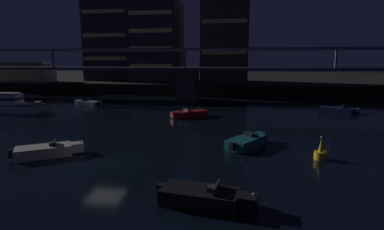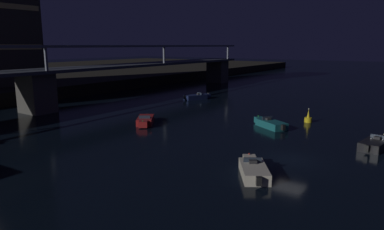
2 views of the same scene
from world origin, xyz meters
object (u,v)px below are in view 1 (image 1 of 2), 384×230
object	(u,v)px
tower_west_tall	(158,41)
speedboat_far_left	(190,114)
speedboat_near_center	(247,142)
speedboat_mid_center	(338,110)
cabin_cruiser_near_left	(11,105)
speedboat_mid_right	(204,197)
tower_west_low	(112,25)
waterfront_pavilion	(26,72)
speedboat_far_center	(88,103)
tower_central	(226,8)
speedboat_near_right	(47,151)
river_bridge	(188,75)
channel_buoy	(320,153)

from	to	relation	value
tower_west_tall	speedboat_far_left	world-z (taller)	tower_west_tall
speedboat_near_center	speedboat_mid_center	size ratio (longest dim) A/B	0.97
cabin_cruiser_near_left	speedboat_mid_right	size ratio (longest dim) A/B	1.75
tower_west_low	speedboat_mid_center	xyz separation A→B (m)	(46.42, -33.28, -15.86)
tower_west_low	speedboat_mid_center	world-z (taller)	tower_west_low
tower_west_low	tower_west_tall	distance (m)	14.21
waterfront_pavilion	speedboat_far_center	size ratio (longest dim) A/B	2.43
tower_west_low	speedboat_mid_right	distance (m)	72.64
waterfront_pavilion	cabin_cruiser_near_left	xyz separation A→B (m)	(19.18, -29.79, -3.39)
tower_central	speedboat_mid_center	distance (m)	40.60
speedboat_near_center	tower_west_low	bearing A→B (deg)	122.61
speedboat_mid_center	speedboat_far_center	distance (m)	37.80
speedboat_near_right	tower_west_tall	bearing A→B (deg)	95.64
tower_west_low	speedboat_near_center	world-z (taller)	tower_west_low
speedboat_far_left	tower_central	bearing A→B (deg)	86.05
tower_central	cabin_cruiser_near_left	world-z (taller)	tower_central
river_bridge	waterfront_pavilion	xyz separation A→B (m)	(-41.38, 11.91, -0.17)
speedboat_mid_right	speedboat_far_left	size ratio (longest dim) A/B	1.11
river_bridge	tower_west_low	xyz separation A→B (m)	(-23.38, 21.75, 11.67)
waterfront_pavilion	speedboat_far_center	xyz separation A→B (m)	(26.67, -21.88, -4.02)
speedboat_mid_right	cabin_cruiser_near_left	bearing A→B (deg)	141.21
speedboat_near_center	speedboat_near_right	distance (m)	16.00
river_bridge	speedboat_far_left	size ratio (longest dim) A/B	22.30
tower_west_tall	cabin_cruiser_near_left	distance (m)	39.39
tower_west_tall	speedboat_mid_right	size ratio (longest dim) A/B	3.79
speedboat_near_center	speedboat_mid_center	distance (m)	23.06
cabin_cruiser_near_left	channel_buoy	bearing A→B (deg)	-22.48
cabin_cruiser_near_left	speedboat_near_right	bearing A→B (deg)	-46.01
tower_west_low	speedboat_mid_right	xyz separation A→B (m)	(31.11, -63.70, -15.86)
speedboat_far_center	channel_buoy	world-z (taller)	channel_buoy
tower_central	channel_buoy	xyz separation A→B (m)	(9.60, -53.33, -18.98)
tower_central	speedboat_near_right	size ratio (longest dim) A/B	7.29
speedboat_mid_right	speedboat_far_left	world-z (taller)	same
tower_west_low	channel_buoy	bearing A→B (deg)	-54.92
speedboat_near_center	speedboat_mid_center	bearing A→B (deg)	55.98
speedboat_near_right	speedboat_mid_center	world-z (taller)	same
tower_west_tall	channel_buoy	distance (m)	58.70
tower_west_tall	speedboat_near_center	xyz separation A→B (m)	(20.50, -48.70, -11.56)
speedboat_mid_center	speedboat_far_center	size ratio (longest dim) A/B	0.98
speedboat_near_right	speedboat_far_center	world-z (taller)	same
tower_west_tall	speedboat_near_center	world-z (taller)	tower_west_tall
river_bridge	speedboat_mid_right	bearing A→B (deg)	-79.55
tower_west_low	speedboat_near_center	size ratio (longest dim) A/B	5.89
tower_west_tall	channel_buoy	xyz separation A→B (m)	(25.73, -51.49, -11.50)
cabin_cruiser_near_left	speedboat_near_right	xyz separation A→B (m)	(17.16, -17.77, -0.64)
tower_west_low	tower_central	distance (m)	29.39
tower_west_tall	speedboat_far_center	xyz separation A→B (m)	(-4.37, -28.03, -11.56)
speedboat_far_center	channel_buoy	bearing A→B (deg)	-37.94
river_bridge	speedboat_mid_center	xyz separation A→B (m)	(23.05, -11.52, -4.19)
tower_west_tall	speedboat_far_left	size ratio (longest dim) A/B	4.22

